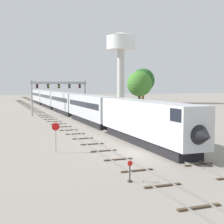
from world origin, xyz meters
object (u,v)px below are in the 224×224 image
object	(u,v)px
passenger_train	(64,102)
switch_stand	(130,174)
water_tower	(121,47)
trackside_tree_left	(139,84)
trackside_tree_mid	(143,81)
stop_sign	(56,133)
signal_gantry	(59,89)

from	to	relation	value
passenger_train	switch_stand	world-z (taller)	passenger_train
water_tower	trackside_tree_left	distance (m)	56.00
trackside_tree_mid	water_tower	bearing A→B (deg)	74.55
stop_sign	trackside_tree_left	xyz separation A→B (m)	(22.01, 28.65, 4.85)
water_tower	switch_stand	distance (m)	100.58
signal_gantry	trackside_tree_left	bearing A→B (deg)	-35.81
passenger_train	trackside_tree_mid	xyz separation A→B (m)	(15.75, -9.20, 4.93)
passenger_train	signal_gantry	bearing A→B (deg)	-113.26
signal_gantry	trackside_tree_left	world-z (taller)	trackside_tree_left
passenger_train	trackside_tree_mid	world-z (taller)	trackside_tree_mid
stop_sign	trackside_tree_mid	bearing A→B (deg)	53.64
stop_sign	trackside_tree_left	size ratio (longest dim) A/B	0.31
signal_gantry	trackside_tree_mid	bearing A→B (deg)	-12.41
switch_stand	passenger_train	bearing A→B (deg)	82.74
signal_gantry	trackside_tree_left	distance (m)	17.63
signal_gantry	trackside_tree_mid	xyz separation A→B (m)	(18.00, -3.96, 1.93)
water_tower	trackside_tree_mid	size ratio (longest dim) A/B	2.50
switch_stand	trackside_tree_mid	size ratio (longest dim) A/B	0.14
water_tower	trackside_tree_mid	distance (m)	48.89
passenger_train	trackside_tree_left	bearing A→B (deg)	-52.27
stop_sign	trackside_tree_mid	size ratio (longest dim) A/B	0.28
passenger_train	trackside_tree_mid	distance (m)	18.89
trackside_tree_left	stop_sign	bearing A→B (deg)	-127.54
signal_gantry	passenger_train	bearing A→B (deg)	66.74
water_tower	trackside_tree_left	xyz separation A→B (m)	(-16.31, -51.82, -13.59)
signal_gantry	stop_sign	xyz separation A→B (m)	(-7.75, -38.94, -3.74)
stop_sign	trackside_tree_mid	xyz separation A→B (m)	(25.75, 34.98, 5.67)
trackside_tree_left	trackside_tree_mid	xyz separation A→B (m)	(3.74, 6.33, 0.82)
trackside_tree_left	passenger_train	bearing A→B (deg)	127.73
trackside_tree_mid	stop_sign	bearing A→B (deg)	-126.36
signal_gantry	water_tower	distance (m)	53.62
passenger_train	trackside_tree_left	distance (m)	20.06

